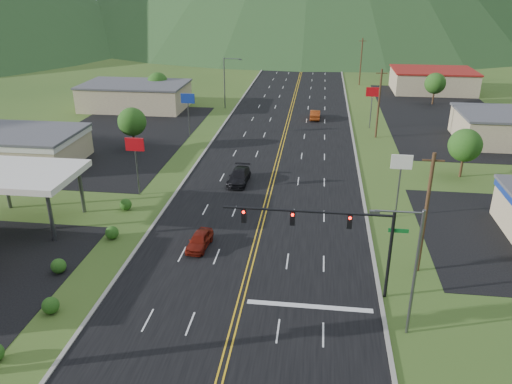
# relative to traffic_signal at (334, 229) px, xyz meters

# --- Properties ---
(traffic_signal) EXTENTS (13.10, 0.43, 7.00)m
(traffic_signal) POSITION_rel_traffic_signal_xyz_m (0.00, 0.00, 0.00)
(traffic_signal) COLOR black
(traffic_signal) RESTS_ON ground
(streetlight_east) EXTENTS (3.28, 0.25, 9.00)m
(streetlight_east) POSITION_rel_traffic_signal_xyz_m (4.70, -4.00, -0.15)
(streetlight_east) COLOR #59595E
(streetlight_east) RESTS_ON ground
(streetlight_west) EXTENTS (3.28, 0.25, 9.00)m
(streetlight_west) POSITION_rel_traffic_signal_xyz_m (-18.16, 56.00, -0.15)
(streetlight_west) COLOR #59595E
(streetlight_west) RESTS_ON ground
(gas_canopy) EXTENTS (10.00, 8.00, 5.30)m
(gas_canopy) POSITION_rel_traffic_signal_xyz_m (-28.48, 8.00, -0.46)
(gas_canopy) COLOR white
(gas_canopy) RESTS_ON ground
(building_west_mid) EXTENTS (14.40, 10.40, 4.10)m
(building_west_mid) POSITION_rel_traffic_signal_xyz_m (-38.48, 24.00, -3.06)
(building_west_mid) COLOR #C8BA8B
(building_west_mid) RESTS_ON ground
(building_west_far) EXTENTS (18.40, 11.40, 4.50)m
(building_west_far) POSITION_rel_traffic_signal_xyz_m (-34.48, 54.00, -3.07)
(building_west_far) COLOR #C8BA8B
(building_west_far) RESTS_ON ground
(building_east_mid) EXTENTS (14.40, 11.40, 4.30)m
(building_east_mid) POSITION_rel_traffic_signal_xyz_m (25.52, 41.00, -3.17)
(building_east_mid) COLOR #C8BA8B
(building_east_mid) RESTS_ON ground
(building_east_far) EXTENTS (16.40, 12.40, 4.50)m
(building_east_far) POSITION_rel_traffic_signal_xyz_m (21.52, 76.00, -3.07)
(building_east_far) COLOR #C8BA8B
(building_east_far) RESTS_ON ground
(pole_sign_west_a) EXTENTS (2.00, 0.18, 6.40)m
(pole_sign_west_a) POSITION_rel_traffic_signal_xyz_m (-20.48, 16.00, -0.28)
(pole_sign_west_a) COLOR #59595E
(pole_sign_west_a) RESTS_ON ground
(pole_sign_west_b) EXTENTS (2.00, 0.18, 6.40)m
(pole_sign_west_b) POSITION_rel_traffic_signal_xyz_m (-20.48, 38.00, -0.28)
(pole_sign_west_b) COLOR #59595E
(pole_sign_west_b) RESTS_ON ground
(pole_sign_east_a) EXTENTS (2.00, 0.18, 6.40)m
(pole_sign_east_a) POSITION_rel_traffic_signal_xyz_m (6.52, 14.00, -0.28)
(pole_sign_east_a) COLOR #59595E
(pole_sign_east_a) RESTS_ON ground
(pole_sign_east_b) EXTENTS (2.00, 0.18, 6.40)m
(pole_sign_east_b) POSITION_rel_traffic_signal_xyz_m (6.52, 46.00, -0.28)
(pole_sign_east_b) COLOR #59595E
(pole_sign_east_b) RESTS_ON ground
(tree_west_a) EXTENTS (3.84, 3.84, 5.82)m
(tree_west_a) POSITION_rel_traffic_signal_xyz_m (-26.48, 31.00, -1.44)
(tree_west_a) COLOR #382314
(tree_west_a) RESTS_ON ground
(tree_west_b) EXTENTS (3.84, 3.84, 5.82)m
(tree_west_b) POSITION_rel_traffic_signal_xyz_m (-31.48, 58.00, -1.44)
(tree_west_b) COLOR #382314
(tree_west_b) RESTS_ON ground
(tree_east_a) EXTENTS (3.84, 3.84, 5.82)m
(tree_east_a) POSITION_rel_traffic_signal_xyz_m (15.52, 26.00, -1.44)
(tree_east_a) COLOR #382314
(tree_east_a) RESTS_ON ground
(tree_east_b) EXTENTS (3.84, 3.84, 5.82)m
(tree_east_b) POSITION_rel_traffic_signal_xyz_m (19.52, 64.00, -1.44)
(tree_east_b) COLOR #382314
(tree_east_b) RESTS_ON ground
(utility_pole_a) EXTENTS (1.60, 0.28, 10.00)m
(utility_pole_a) POSITION_rel_traffic_signal_xyz_m (7.02, 4.00, -0.20)
(utility_pole_a) COLOR #382314
(utility_pole_a) RESTS_ON ground
(utility_pole_b) EXTENTS (1.60, 0.28, 10.00)m
(utility_pole_b) POSITION_rel_traffic_signal_xyz_m (7.02, 41.00, -0.20)
(utility_pole_b) COLOR #382314
(utility_pole_b) RESTS_ON ground
(utility_pole_c) EXTENTS (1.60, 0.28, 10.00)m
(utility_pole_c) POSITION_rel_traffic_signal_xyz_m (7.02, 81.00, -0.20)
(utility_pole_c) COLOR #382314
(utility_pole_c) RESTS_ON ground
(utility_pole_d) EXTENTS (1.60, 0.28, 10.00)m
(utility_pole_d) POSITION_rel_traffic_signal_xyz_m (7.02, 121.00, -0.20)
(utility_pole_d) COLOR #382314
(utility_pole_d) RESTS_ON ground
(car_red_near) EXTENTS (1.98, 4.15, 1.37)m
(car_red_near) POSITION_rel_traffic_signal_xyz_m (-11.25, 5.38, -4.65)
(car_red_near) COLOR maroon
(car_red_near) RESTS_ON ground
(car_dark_mid) EXTENTS (2.29, 5.34, 1.53)m
(car_dark_mid) POSITION_rel_traffic_signal_xyz_m (-10.23, 20.65, -4.56)
(car_dark_mid) COLOR black
(car_dark_mid) RESTS_ON ground
(car_red_far) EXTENTS (1.68, 4.67, 1.53)m
(car_red_far) POSITION_rel_traffic_signal_xyz_m (-2.10, 50.31, -4.56)
(car_red_far) COLOR #8E340F
(car_red_far) RESTS_ON ground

